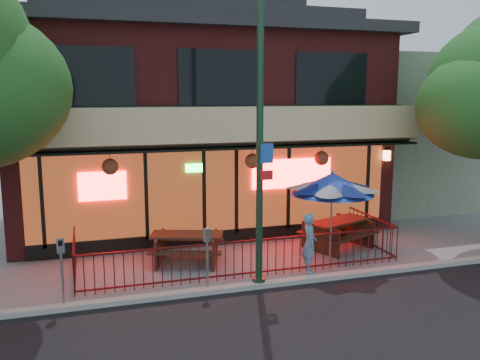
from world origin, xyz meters
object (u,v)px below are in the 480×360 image
object	(u,v)px
picnic_table_right	(338,230)
parking_meter_near	(207,249)
street_light	(260,155)
picnic_table_left	(187,244)
patio_umbrella	(332,184)
pedestrian	(309,243)
parking_meter_far	(61,261)

from	to	relation	value
picnic_table_right	parking_meter_near	size ratio (longest dim) A/B	1.59
street_light	parking_meter_near	bearing A→B (deg)	179.88
picnic_table_left	patio_umbrella	bearing A→B (deg)	-15.57
pedestrian	parking_meter_far	size ratio (longest dim) A/B	1.00
picnic_table_left	pedestrian	world-z (taller)	pedestrian
street_light	patio_umbrella	xyz separation A→B (m)	(2.44, 1.10, -0.98)
street_light	picnic_table_right	bearing A→B (deg)	33.92
patio_umbrella	pedestrian	bearing A→B (deg)	-146.45
street_light	parking_meter_far	world-z (taller)	street_light
parking_meter_far	picnic_table_right	bearing A→B (deg)	15.90
picnic_table_right	street_light	bearing A→B (deg)	-146.08
street_light	picnic_table_right	world-z (taller)	street_light
pedestrian	parking_meter_far	world-z (taller)	parking_meter_far
parking_meter_far	pedestrian	bearing A→B (deg)	4.81
street_light	parking_meter_far	xyz separation A→B (m)	(-4.41, 0.00, -2.10)
street_light	pedestrian	distance (m)	2.87
pedestrian	parking_meter_near	distance (m)	2.85
parking_meter_near	pedestrian	bearing A→B (deg)	10.15
picnic_table_right	parking_meter_near	xyz separation A→B (m)	(-4.51, -2.18, 0.47)
parking_meter_near	patio_umbrella	bearing A→B (deg)	16.57
picnic_table_left	patio_umbrella	distance (m)	4.22
picnic_table_right	parking_meter_far	distance (m)	7.98
street_light	picnic_table_left	xyz separation A→B (m)	(-1.31, 2.15, -2.61)
picnic_table_left	pedestrian	size ratio (longest dim) A/B	1.47
picnic_table_right	patio_umbrella	distance (m)	2.11
picnic_table_left	parking_meter_near	xyz separation A→B (m)	(0.05, -2.14, 0.49)
pedestrian	patio_umbrella	bearing A→B (deg)	-40.23
picnic_table_right	parking_meter_far	xyz separation A→B (m)	(-7.66, -2.18, 0.49)
parking_meter_far	patio_umbrella	bearing A→B (deg)	9.12
patio_umbrella	parking_meter_far	world-z (taller)	patio_umbrella
street_light	pedestrian	size ratio (longest dim) A/B	4.51
picnic_table_left	parking_meter_near	bearing A→B (deg)	-88.70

